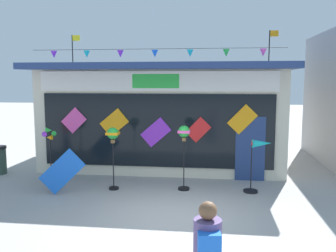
# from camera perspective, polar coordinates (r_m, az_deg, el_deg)

# --- Properties ---
(ground_plane) EXTENTS (80.00, 80.00, 0.00)m
(ground_plane) POSITION_cam_1_polar(r_m,az_deg,el_deg) (8.62, 0.71, -13.93)
(ground_plane) COLOR #9E9B99
(kite_shop_building) EXTENTS (8.57, 6.58, 4.95)m
(kite_shop_building) POSITION_cam_1_polar(r_m,az_deg,el_deg) (14.37, -0.09, 2.11)
(kite_shop_building) COLOR beige
(kite_shop_building) RESTS_ON ground_plane
(wind_spinner_far_left) EXTENTS (0.37, 0.32, 1.73)m
(wind_spinner_far_left) POSITION_cam_1_polar(r_m,az_deg,el_deg) (11.25, -17.96, -3.38)
(wind_spinner_far_left) COLOR black
(wind_spinner_far_left) RESTS_ON ground_plane
(wind_spinner_left) EXTENTS (0.34, 0.34, 1.79)m
(wind_spinner_left) POSITION_cam_1_polar(r_m,az_deg,el_deg) (10.38, -8.61, -2.08)
(wind_spinner_left) COLOR black
(wind_spinner_left) RESTS_ON ground_plane
(wind_spinner_center_left) EXTENTS (0.34, 0.34, 1.85)m
(wind_spinner_center_left) POSITION_cam_1_polar(r_m,az_deg,el_deg) (10.24, 2.52, -2.10)
(wind_spinner_center_left) COLOR black
(wind_spinner_center_left) RESTS_ON ground_plane
(wind_spinner_center_right) EXTENTS (0.76, 0.40, 1.50)m
(wind_spinner_center_right) POSITION_cam_1_polar(r_m,az_deg,el_deg) (10.36, 13.98, -4.55)
(wind_spinner_center_right) COLOR black
(wind_spinner_center_right) RESTS_ON ground_plane
(display_kite_on_ground) EXTENTS (1.25, 0.32, 1.25)m
(display_kite_on_ground) POSITION_cam_1_polar(r_m,az_deg,el_deg) (10.46, -16.21, -6.83)
(display_kite_on_ground) COLOR blue
(display_kite_on_ground) RESTS_ON ground_plane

